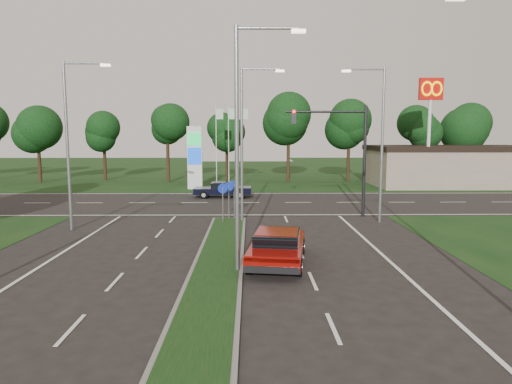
{
  "coord_description": "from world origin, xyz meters",
  "views": [
    {
      "loc": [
        1.27,
        -10.64,
        5.15
      ],
      "look_at": [
        1.59,
        13.04,
        2.2
      ],
      "focal_mm": 32.0,
      "sensor_mm": 36.0,
      "label": 1
    }
  ],
  "objects": [
    {
      "name": "treeline_far",
      "position": [
        0.1,
        39.93,
        6.83
      ],
      "size": [
        6.0,
        6.0,
        9.9
      ],
      "color": "black",
      "rests_on": "ground"
    },
    {
      "name": "verge_far",
      "position": [
        0.0,
        55.0,
        0.0
      ],
      "size": [
        160.0,
        50.0,
        0.02
      ],
      "primitive_type": "cube",
      "color": "black",
      "rests_on": "ground"
    },
    {
      "name": "gas_pylon",
      "position": [
        -3.79,
        33.05,
        3.2
      ],
      "size": [
        5.8,
        1.26,
        8.0
      ],
      "color": "silver",
      "rests_on": "ground"
    },
    {
      "name": "streetlight_right_far",
      "position": [
        8.8,
        16.0,
        5.08
      ],
      "size": [
        2.53,
        0.22,
        9.0
      ],
      "rotation": [
        0.0,
        0.0,
        3.14
      ],
      "color": "gray",
      "rests_on": "ground"
    },
    {
      "name": "median_kerb",
      "position": [
        0.0,
        4.0,
        0.06
      ],
      "size": [
        2.0,
        26.0,
        0.12
      ],
      "primitive_type": "cube",
      "color": "slate",
      "rests_on": "ground"
    },
    {
      "name": "median_signs",
      "position": [
        0.0,
        16.4,
        1.71
      ],
      "size": [
        1.16,
        1.76,
        2.38
      ],
      "color": "gray",
      "rests_on": "ground"
    },
    {
      "name": "streetlight_median_far",
      "position": [
        1.0,
        16.0,
        5.08
      ],
      "size": [
        2.53,
        0.22,
        9.0
      ],
      "color": "gray",
      "rests_on": "ground"
    },
    {
      "name": "streetlight_left_far",
      "position": [
        -8.3,
        14.0,
        5.08
      ],
      "size": [
        2.53,
        0.22,
        9.0
      ],
      "color": "gray",
      "rests_on": "ground"
    },
    {
      "name": "commercial_building",
      "position": [
        22.0,
        36.0,
        2.0
      ],
      "size": [
        16.0,
        9.0,
        4.0
      ],
      "primitive_type": "cube",
      "color": "gray",
      "rests_on": "ground"
    },
    {
      "name": "ground",
      "position": [
        0.0,
        0.0,
        0.0
      ],
      "size": [
        160.0,
        160.0,
        0.0
      ],
      "primitive_type": "plane",
      "color": "black",
      "rests_on": "ground"
    },
    {
      "name": "traffic_signal",
      "position": [
        7.19,
        18.0,
        4.65
      ],
      "size": [
        5.1,
        0.42,
        7.0
      ],
      "color": "black",
      "rests_on": "ground"
    },
    {
      "name": "red_sedan",
      "position": [
        2.37,
        7.25,
        0.73
      ],
      "size": [
        2.72,
        5.2,
        1.36
      ],
      "rotation": [
        0.0,
        0.0,
        -0.14
      ],
      "color": "#900D07",
      "rests_on": "ground"
    },
    {
      "name": "streetlight_median_near",
      "position": [
        1.0,
        6.0,
        5.08
      ],
      "size": [
        2.53,
        0.22,
        9.0
      ],
      "color": "gray",
      "rests_on": "ground"
    },
    {
      "name": "cross_road",
      "position": [
        0.0,
        24.0,
        0.0
      ],
      "size": [
        160.0,
        12.0,
        0.02
      ],
      "primitive_type": "cube",
      "color": "black",
      "rests_on": "ground"
    },
    {
      "name": "navy_sedan",
      "position": [
        -0.95,
        26.98,
        0.69
      ],
      "size": [
        4.71,
        2.02,
        1.29
      ],
      "rotation": [
        0.0,
        0.0,
        1.56
      ],
      "color": "black",
      "rests_on": "ground"
    },
    {
      "name": "mcdonalds_sign",
      "position": [
        18.0,
        31.97,
        7.99
      ],
      "size": [
        2.2,
        0.47,
        10.4
      ],
      "color": "silver",
      "rests_on": "ground"
    }
  ]
}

